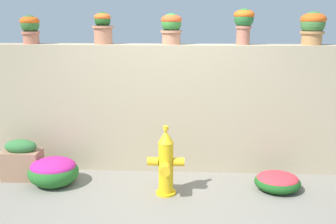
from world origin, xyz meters
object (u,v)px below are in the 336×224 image
(fire_hydrant, at_px, (166,164))
(flower_bush_left, at_px, (53,170))
(potted_plant_5, at_px, (313,25))
(potted_plant_1, at_px, (30,27))
(flower_bush_right, at_px, (277,181))
(potted_plant_4, at_px, (244,21))
(planter_box, at_px, (22,160))
(potted_plant_3, at_px, (171,27))
(potted_plant_2, at_px, (103,27))

(fire_hydrant, bearing_deg, flower_bush_left, 172.18)
(fire_hydrant, bearing_deg, potted_plant_5, 25.11)
(potted_plant_1, distance_m, flower_bush_right, 3.73)
(flower_bush_left, xyz_separation_m, flower_bush_right, (2.80, -0.01, -0.07))
(potted_plant_4, distance_m, planter_box, 3.38)
(potted_plant_3, distance_m, potted_plant_5, 1.80)
(potted_plant_4, height_order, potted_plant_5, potted_plant_4)
(potted_plant_3, bearing_deg, potted_plant_4, 0.63)
(potted_plant_1, relative_size, fire_hydrant, 0.44)
(planter_box, bearing_deg, flower_bush_right, -2.80)
(planter_box, bearing_deg, potted_plant_4, 9.79)
(planter_box, bearing_deg, fire_hydrant, -10.40)
(potted_plant_3, relative_size, flower_bush_left, 0.63)
(potted_plant_4, distance_m, fire_hydrant, 2.06)
(potted_plant_1, relative_size, potted_plant_3, 0.94)
(potted_plant_3, height_order, fire_hydrant, potted_plant_3)
(potted_plant_1, bearing_deg, fire_hydrant, -24.27)
(potted_plant_5, height_order, planter_box, potted_plant_5)
(potted_plant_2, distance_m, potted_plant_3, 0.90)
(potted_plant_5, xyz_separation_m, flower_bush_left, (-3.26, -0.66, -1.77))
(potted_plant_2, relative_size, flower_bush_right, 0.74)
(potted_plant_1, distance_m, potted_plant_4, 2.78)
(potted_plant_3, xyz_separation_m, flower_bush_right, (1.34, -0.64, -1.83))
(potted_plant_4, bearing_deg, flower_bush_left, -164.90)
(flower_bush_left, bearing_deg, potted_plant_1, 122.34)
(potted_plant_5, xyz_separation_m, fire_hydrant, (-1.82, -0.85, -1.57))
(flower_bush_right, bearing_deg, flower_bush_left, 179.84)
(potted_plant_3, xyz_separation_m, fire_hydrant, (-0.03, -0.83, -1.56))
(potted_plant_2, xyz_separation_m, potted_plant_5, (2.70, 0.01, 0.02))
(potted_plant_5, xyz_separation_m, flower_bush_right, (-0.46, -0.67, -1.85))
(potted_plant_3, relative_size, planter_box, 0.74)
(potted_plant_3, bearing_deg, flower_bush_left, -156.55)
(potted_plant_1, xyz_separation_m, flower_bush_left, (0.40, -0.63, -1.75))
(potted_plant_5, bearing_deg, fire_hydrant, -154.89)
(potted_plant_3, height_order, potted_plant_4, potted_plant_4)
(potted_plant_2, distance_m, flower_bush_left, 1.95)
(flower_bush_left, bearing_deg, fire_hydrant, -7.82)
(potted_plant_1, relative_size, potted_plant_5, 0.89)
(potted_plant_4, xyz_separation_m, planter_box, (-2.85, -0.49, -1.76))
(potted_plant_2, relative_size, potted_plant_5, 0.98)
(flower_bush_left, height_order, flower_bush_right, flower_bush_left)
(potted_plant_4, height_order, planter_box, potted_plant_4)
(potted_plant_1, height_order, potted_plant_5, potted_plant_5)
(flower_bush_left, bearing_deg, potted_plant_2, 49.17)
(potted_plant_1, xyz_separation_m, flower_bush_right, (3.19, -0.64, -1.82))
(fire_hydrant, distance_m, flower_bush_left, 1.46)
(potted_plant_3, distance_m, flower_bush_left, 2.37)
(flower_bush_left, relative_size, planter_box, 1.18)
(fire_hydrant, relative_size, flower_bush_left, 1.35)
(potted_plant_5, bearing_deg, potted_plant_1, -179.56)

